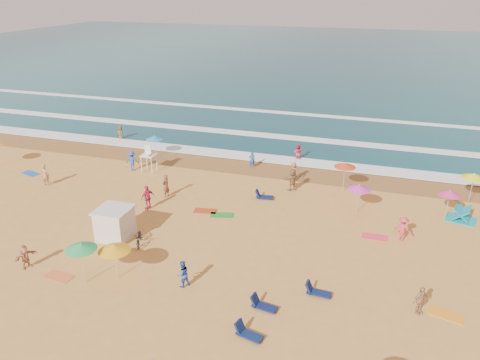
% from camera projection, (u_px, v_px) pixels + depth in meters
% --- Properties ---
extents(ground, '(220.00, 220.00, 0.00)m').
position_uv_depth(ground, '(177.00, 227.00, 32.51)').
color(ground, gold).
rests_on(ground, ground).
extents(ocean, '(220.00, 140.00, 0.18)m').
position_uv_depth(ocean, '(332.00, 56.00, 106.19)').
color(ocean, '#0C4756').
rests_on(ocean, ground).
extents(wet_sand, '(220.00, 220.00, 0.00)m').
position_uv_depth(wet_sand, '(233.00, 165.00, 43.47)').
color(wet_sand, olive).
rests_on(wet_sand, ground).
extents(surf_foam, '(200.00, 18.70, 0.05)m').
position_uv_depth(surf_foam, '(259.00, 137.00, 51.17)').
color(surf_foam, white).
rests_on(surf_foam, ground).
extents(cabana, '(2.00, 2.00, 2.00)m').
position_uv_depth(cabana, '(115.00, 224.00, 30.88)').
color(cabana, silver).
rests_on(cabana, ground).
extents(cabana_roof, '(2.20, 2.20, 0.12)m').
position_uv_depth(cabana_roof, '(113.00, 210.00, 30.47)').
color(cabana_roof, silver).
rests_on(cabana_roof, cabana).
extents(bicycle, '(1.31, 1.93, 0.96)m').
position_uv_depth(bicycle, '(139.00, 237.00, 30.30)').
color(bicycle, black).
rests_on(bicycle, ground).
extents(lifeguard_stand, '(1.20, 1.20, 2.10)m').
position_uv_depth(lifeguard_stand, '(149.00, 160.00, 41.69)').
color(lifeguard_stand, white).
rests_on(lifeguard_stand, ground).
extents(beach_umbrellas, '(58.96, 28.01, 0.77)m').
position_uv_depth(beach_umbrellas, '(211.00, 202.00, 31.32)').
color(beach_umbrellas, '#2D88CA').
rests_on(beach_umbrellas, ground).
extents(loungers, '(43.52, 18.26, 0.34)m').
position_uv_depth(loungers, '(228.00, 282.00, 26.35)').
color(loungers, '#0E1D48').
rests_on(loungers, ground).
extents(towels, '(36.33, 27.58, 0.03)m').
position_uv_depth(towels, '(135.00, 242.00, 30.67)').
color(towels, red).
rests_on(towels, ground).
extents(beachgoers, '(44.93, 27.68, 2.14)m').
position_uv_depth(beachgoers, '(193.00, 191.00, 36.25)').
color(beachgoers, '#CC3346').
rests_on(beachgoers, ground).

